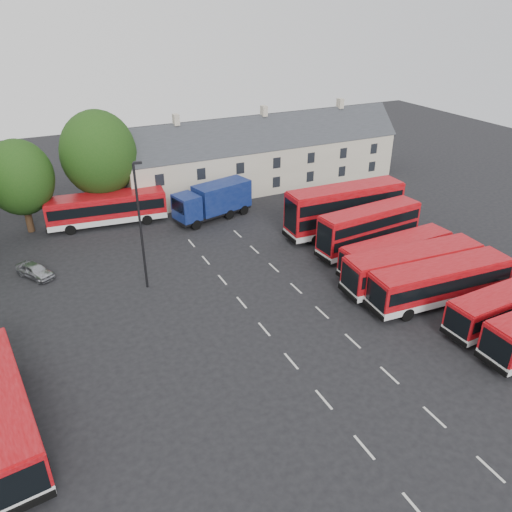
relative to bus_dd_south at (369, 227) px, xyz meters
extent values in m
plane|color=black|center=(-14.59, -9.14, -2.46)|extent=(140.00, 140.00, 0.00)
cube|color=beige|center=(-14.59, -23.14, -2.46)|extent=(0.15, 1.80, 0.01)
cube|color=beige|center=(-14.59, -19.14, -2.46)|extent=(0.15, 1.80, 0.01)
cube|color=beige|center=(-14.59, -15.14, -2.46)|extent=(0.15, 1.80, 0.01)
cube|color=beige|center=(-14.59, -11.14, -2.46)|extent=(0.15, 1.80, 0.01)
cube|color=beige|center=(-14.59, -7.14, -2.46)|extent=(0.15, 1.80, 0.01)
cube|color=beige|center=(-14.59, -3.14, -2.46)|extent=(0.15, 1.80, 0.01)
cube|color=beige|center=(-14.59, 0.86, -2.46)|extent=(0.15, 1.80, 0.01)
cube|color=beige|center=(-14.59, 4.86, -2.46)|extent=(0.15, 1.80, 0.01)
cube|color=beige|center=(-14.59, 8.86, -2.46)|extent=(0.15, 1.80, 0.01)
cube|color=beige|center=(-9.59, -23.14, -2.46)|extent=(0.15, 1.80, 0.01)
cube|color=beige|center=(-9.59, -19.14, -2.46)|extent=(0.15, 1.80, 0.01)
cube|color=beige|center=(-9.59, -15.14, -2.46)|extent=(0.15, 1.80, 0.01)
cube|color=beige|center=(-9.59, -11.14, -2.46)|extent=(0.15, 1.80, 0.01)
cube|color=beige|center=(-9.59, -7.14, -2.46)|extent=(0.15, 1.80, 0.01)
cube|color=beige|center=(-9.59, -3.14, -2.46)|extent=(0.15, 1.80, 0.01)
cube|color=beige|center=(-9.59, 0.86, -2.46)|extent=(0.15, 1.80, 0.01)
cube|color=beige|center=(-9.59, 4.86, -2.46)|extent=(0.15, 1.80, 0.01)
cube|color=beige|center=(-9.59, 8.86, -2.46)|extent=(0.15, 1.80, 0.01)
cylinder|color=black|center=(-28.59, 18.86, -0.71)|extent=(0.70, 0.70, 3.50)
ellipsoid|color=#1A3E11|center=(-28.59, 18.86, 3.35)|extent=(6.60, 6.60, 7.59)
cylinder|color=black|center=(-20.59, 19.86, -0.36)|extent=(0.70, 0.70, 4.20)
ellipsoid|color=#1A3E11|center=(-20.59, 19.86, 4.51)|extent=(7.92, 7.92, 9.11)
cube|color=beige|center=(-0.59, 20.86, 0.29)|extent=(35.00, 7.00, 5.50)
cube|color=#2D3035|center=(-0.59, 20.86, 3.04)|extent=(35.70, 7.13, 7.13)
cube|color=beige|center=(-11.59, 20.86, 7.00)|extent=(0.60, 0.90, 1.20)
cube|color=beige|center=(-0.59, 20.86, 7.00)|extent=(0.60, 0.90, 1.20)
cube|color=beige|center=(10.41, 20.86, 7.00)|extent=(0.60, 0.90, 1.20)
cube|color=silver|center=(1.69, -14.27, -1.73)|extent=(10.52, 2.78, 0.52)
cube|color=#A30A11|center=(1.69, -14.27, -0.54)|extent=(10.52, 2.78, 1.85)
cube|color=black|center=(1.69, -14.27, -0.49)|extent=(10.11, 2.82, 0.90)
cube|color=#A30A11|center=(1.69, -14.27, 0.43)|extent=(10.31, 2.68, 0.11)
cylinder|color=black|center=(-1.61, -15.47, -1.99)|extent=(0.96, 0.30, 0.95)
cube|color=silver|center=(-0.59, -9.87, -1.62)|extent=(12.06, 3.56, 0.59)
cube|color=#A30A11|center=(-0.59, -9.87, -0.27)|extent=(12.06, 3.56, 2.11)
cube|color=black|center=(-0.59, -9.87, -0.22)|extent=(11.59, 3.59, 1.03)
cube|color=#A30A11|center=(-0.59, -9.87, 0.84)|extent=(11.81, 3.44, 0.13)
cylinder|color=black|center=(-4.47, -10.81, -1.92)|extent=(1.10, 0.38, 1.08)
cylinder|color=black|center=(3.30, -8.93, -1.92)|extent=(1.10, 0.38, 1.08)
cube|color=silver|center=(-0.85, -7.04, -1.61)|extent=(12.20, 3.60, 0.60)
cube|color=#A30A11|center=(-0.85, -7.04, -0.24)|extent=(12.20, 3.60, 2.13)
cube|color=black|center=(-0.85, -7.04, -0.19)|extent=(11.73, 3.63, 1.04)
cube|color=#A30A11|center=(-0.85, -7.04, 0.88)|extent=(11.96, 3.47, 0.13)
cylinder|color=black|center=(-4.78, -7.99, -1.91)|extent=(1.11, 0.38, 1.09)
cylinder|color=black|center=(3.08, -6.08, -1.91)|extent=(1.11, 0.38, 1.09)
cube|color=silver|center=(-0.22, -4.21, -1.70)|extent=(10.89, 2.94, 0.54)
cube|color=#A30A11|center=(-0.22, -4.21, -0.48)|extent=(10.89, 2.94, 1.91)
cube|color=black|center=(-0.22, -4.21, -0.43)|extent=(10.46, 2.98, 0.93)
cube|color=#A30A11|center=(-0.22, -4.21, 0.53)|extent=(10.67, 2.84, 0.12)
cylinder|color=black|center=(-3.61, -5.48, -1.97)|extent=(0.99, 0.32, 0.98)
cylinder|color=black|center=(3.18, -2.95, -1.97)|extent=(0.99, 0.32, 0.98)
cube|color=silver|center=(0.00, 0.00, -1.72)|extent=(10.70, 3.22, 0.53)
cube|color=#A30A11|center=(0.00, 0.00, 0.15)|extent=(10.70, 3.22, 3.21)
cube|color=black|center=(0.00, 0.00, -0.47)|extent=(10.28, 3.24, 0.91)
cube|color=#A30A11|center=(0.00, 0.00, 1.80)|extent=(10.48, 3.11, 0.11)
cylinder|color=black|center=(-3.28, -1.35, -1.98)|extent=(0.98, 0.34, 0.96)
cylinder|color=black|center=(3.28, 1.35, -1.98)|extent=(0.98, 0.34, 0.96)
cube|color=black|center=(0.00, 0.00, 0.77)|extent=(10.28, 3.24, 0.91)
cube|color=silver|center=(0.22, 4.32, -1.60)|extent=(12.37, 3.22, 0.61)
cube|color=#A30A11|center=(0.22, 4.32, 0.58)|extent=(12.37, 3.22, 3.74)
cube|color=black|center=(0.22, 4.32, -0.14)|extent=(11.89, 3.27, 1.06)
cube|color=#A30A11|center=(0.22, 4.32, 2.51)|extent=(12.13, 3.10, 0.13)
cylinder|color=black|center=(-3.76, 3.20, -1.90)|extent=(1.13, 0.35, 1.12)
cylinder|color=black|center=(4.19, 5.45, -1.90)|extent=(1.13, 0.35, 1.12)
cube|color=black|center=(0.22, 4.32, 1.31)|extent=(11.89, 3.27, 1.06)
cube|color=silver|center=(-31.82, -9.70, -1.64)|extent=(3.99, 11.87, 0.58)
cube|color=#A30A11|center=(-31.82, -9.70, -0.32)|extent=(3.99, 11.87, 2.06)
cube|color=black|center=(-31.82, -9.70, -0.27)|extent=(4.00, 11.41, 1.01)
cylinder|color=black|center=(-30.19, -13.26, -1.93)|extent=(0.42, 1.09, 1.06)
cube|color=silver|center=(-20.99, 16.96, -1.61)|extent=(12.35, 4.13, 0.61)
cube|color=#A30A11|center=(-20.99, 16.96, -0.23)|extent=(12.35, 4.13, 2.15)
cube|color=black|center=(-20.99, 16.96, -0.18)|extent=(11.88, 4.14, 1.05)
cube|color=#A30A11|center=(-20.99, 16.96, 0.90)|extent=(12.10, 3.99, 0.13)
cylinder|color=black|center=(-24.99, 16.17, -1.91)|extent=(1.13, 0.43, 1.10)
cylinder|color=black|center=(-17.00, 17.75, -1.91)|extent=(1.13, 0.43, 1.10)
cube|color=black|center=(-10.37, 13.67, -1.75)|extent=(9.01, 4.32, 0.33)
cube|color=navy|center=(-13.54, 12.90, -0.28)|extent=(2.76, 3.16, 2.61)
cube|color=black|center=(-14.55, 12.65, 0.11)|extent=(0.66, 2.27, 1.31)
cube|color=navy|center=(-9.15, 13.97, -0.12)|extent=(6.68, 4.12, 2.94)
cylinder|color=black|center=(-13.04, 11.75, -1.92)|extent=(1.13, 0.55, 1.09)
cylinder|color=black|center=(-7.44, 15.65, -1.92)|extent=(1.13, 0.55, 1.09)
imported|color=#AAACB2|center=(-28.96, 8.39, -1.81)|extent=(3.33, 4.03, 1.30)
cylinder|color=black|center=(-20.70, 2.54, 2.88)|extent=(0.19, 0.19, 10.68)
cube|color=black|center=(-20.38, 2.50, 8.22)|extent=(0.67, 0.35, 0.19)
camera|label=1|loc=(-28.21, -33.78, 19.14)|focal=35.00mm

